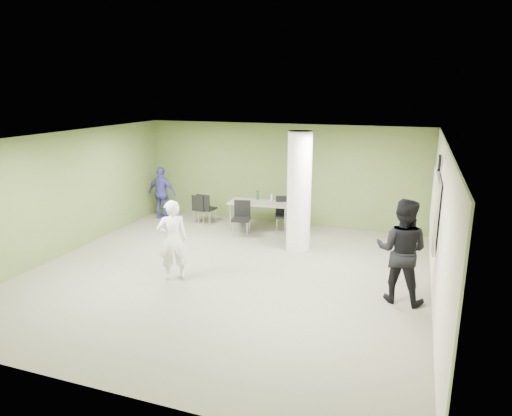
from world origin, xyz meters
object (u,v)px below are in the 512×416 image
at_px(woman_white, 173,240).
at_px(man_black, 402,251).
at_px(folding_table, 260,204).
at_px(man_blue, 162,193).
at_px(chair_back_left, 205,206).

height_order(woman_white, man_black, man_black).
xyz_separation_m(folding_table, man_blue, (-3.07, 0.11, 0.03)).
distance_m(folding_table, woman_white, 3.71).
relative_size(chair_back_left, man_black, 0.46).
bearing_deg(chair_back_left, man_black, 155.68).
bearing_deg(man_black, folding_table, -31.54).
bearing_deg(man_black, chair_back_left, -22.05).
bearing_deg(man_black, man_blue, -16.93).
height_order(chair_back_left, man_blue, man_blue).
relative_size(woman_white, man_black, 0.86).
bearing_deg(woman_white, chair_back_left, -109.55).
bearing_deg(chair_back_left, folding_table, -175.07).
bearing_deg(folding_table, man_blue, 173.98).
distance_m(woman_white, man_blue, 4.53).
bearing_deg(folding_table, man_black, -44.34).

